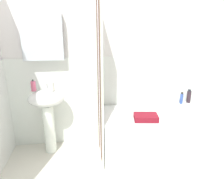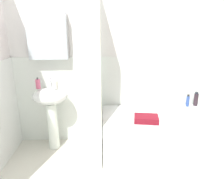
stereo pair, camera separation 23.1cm
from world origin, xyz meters
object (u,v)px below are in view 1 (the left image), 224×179
at_px(sink, 47,108).
at_px(conditioner_bottle, 189,96).
at_px(soap_dispenser, 33,86).
at_px(shampoo_bottle, 182,98).
at_px(bathtub, 154,131).
at_px(toothbrush_cup, 52,86).
at_px(towel_folded, 146,117).

bearing_deg(sink, conditioner_bottle, 3.79).
bearing_deg(soap_dispenser, shampoo_bottle, 2.79).
height_order(sink, conditioner_bottle, sink).
xyz_separation_m(bathtub, shampoo_bottle, (0.47, 0.25, 0.34)).
bearing_deg(conditioner_bottle, toothbrush_cup, -176.01).
height_order(bathtub, conditioner_bottle, conditioner_bottle).
xyz_separation_m(soap_dispenser, shampoo_bottle, (1.97, 0.10, -0.29)).
xyz_separation_m(shampoo_bottle, towel_folded, (-0.67, -0.45, -0.05)).
distance_m(soap_dispenser, conditioner_bottle, 2.12).
height_order(soap_dispenser, toothbrush_cup, soap_dispenser).
bearing_deg(bathtub, toothbrush_cup, 173.30).
bearing_deg(bathtub, soap_dispenser, 173.94).
distance_m(soap_dispenser, shampoo_bottle, 1.99).
bearing_deg(towel_folded, bathtub, 44.61).
distance_m(toothbrush_cup, shampoo_bottle, 1.78).
bearing_deg(conditioner_bottle, soap_dispenser, -176.63).
height_order(bathtub, towel_folded, towel_folded).
bearing_deg(soap_dispenser, sink, -2.68).
bearing_deg(toothbrush_cup, conditioner_bottle, 3.99).
relative_size(sink, towel_folded, 3.03).
bearing_deg(shampoo_bottle, conditioner_bottle, 12.30).
relative_size(sink, soap_dispenser, 5.82).
bearing_deg(towel_folded, toothbrush_cup, 162.62).
bearing_deg(bathtub, conditioner_bottle, 25.19).
bearing_deg(soap_dispenser, bathtub, -6.06).
height_order(shampoo_bottle, towel_folded, shampoo_bottle).
bearing_deg(sink, toothbrush_cup, -1.09).
xyz_separation_m(bathtub, conditioner_bottle, (0.60, 0.28, 0.35)).
bearing_deg(bathtub, towel_folded, -135.39).
relative_size(sink, bathtub, 0.60).
bearing_deg(towel_folded, conditioner_bottle, 30.80).
relative_size(toothbrush_cup, bathtub, 0.07).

